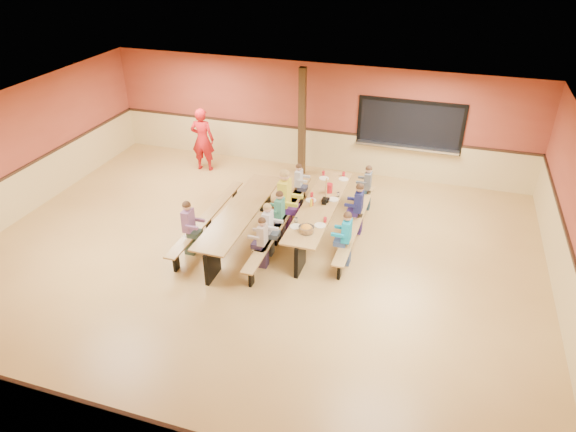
% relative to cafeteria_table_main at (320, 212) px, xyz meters
% --- Properties ---
extents(ground, '(12.00, 12.00, 0.00)m').
position_rel_cafeteria_table_main_xyz_m(ground, '(-1.07, -1.50, -0.53)').
color(ground, olive).
rests_on(ground, ground).
extents(room_envelope, '(12.04, 10.04, 3.02)m').
position_rel_cafeteria_table_main_xyz_m(room_envelope, '(-1.07, -1.50, 0.16)').
color(room_envelope, brown).
rests_on(room_envelope, ground).
extents(kitchen_pass_through, '(2.78, 0.28, 1.38)m').
position_rel_cafeteria_table_main_xyz_m(kitchen_pass_through, '(1.53, 3.46, 0.96)').
color(kitchen_pass_through, black).
rests_on(kitchen_pass_through, ground).
extents(structural_post, '(0.18, 0.18, 3.00)m').
position_rel_cafeteria_table_main_xyz_m(structural_post, '(-1.27, 2.90, 0.97)').
color(structural_post, '#322210').
rests_on(structural_post, ground).
extents(cafeteria_table_main, '(1.91, 3.70, 0.74)m').
position_rel_cafeteria_table_main_xyz_m(cafeteria_table_main, '(0.00, 0.00, 0.00)').
color(cafeteria_table_main, olive).
rests_on(cafeteria_table_main, ground).
extents(cafeteria_table_second, '(1.91, 3.70, 0.74)m').
position_rel_cafeteria_table_main_xyz_m(cafeteria_table_second, '(-1.60, -0.76, 0.00)').
color(cafeteria_table_second, olive).
rests_on(cafeteria_table_second, ground).
extents(seated_child_white_left, '(0.37, 0.30, 1.21)m').
position_rel_cafeteria_table_main_xyz_m(seated_child_white_left, '(-0.83, -1.17, 0.08)').
color(seated_child_white_left, silver).
rests_on(seated_child_white_left, ground).
extents(seated_adult_yellow, '(0.49, 0.40, 1.46)m').
position_rel_cafeteria_table_main_xyz_m(seated_adult_yellow, '(-0.83, -0.03, 0.20)').
color(seated_adult_yellow, gold).
rests_on(seated_adult_yellow, ground).
extents(seated_child_grey_left, '(0.33, 0.27, 1.12)m').
position_rel_cafeteria_table_main_xyz_m(seated_child_grey_left, '(-0.83, 1.10, 0.03)').
color(seated_child_grey_left, silver).
rests_on(seated_child_grey_left, ground).
extents(seated_child_teal_right, '(0.37, 0.30, 1.21)m').
position_rel_cafeteria_table_main_xyz_m(seated_child_teal_right, '(0.82, -1.02, 0.08)').
color(seated_child_teal_right, '#0E86AA').
rests_on(seated_child_teal_right, ground).
extents(seated_child_navy_right, '(0.38, 0.31, 1.22)m').
position_rel_cafeteria_table_main_xyz_m(seated_child_navy_right, '(0.82, 0.27, 0.09)').
color(seated_child_navy_right, '#181B4F').
rests_on(seated_child_navy_right, ground).
extents(seated_child_char_right, '(0.34, 0.28, 1.15)m').
position_rel_cafeteria_table_main_xyz_m(seated_child_char_right, '(0.82, 1.45, 0.05)').
color(seated_child_char_right, '#52575D').
rests_on(seated_child_char_right, ground).
extents(seated_child_purple_sec, '(0.38, 0.31, 1.24)m').
position_rel_cafeteria_table_main_xyz_m(seated_child_purple_sec, '(-2.43, -1.64, 0.09)').
color(seated_child_purple_sec, '#784C76').
rests_on(seated_child_purple_sec, ground).
extents(seated_child_green_sec, '(0.36, 0.29, 1.19)m').
position_rel_cafeteria_table_main_xyz_m(seated_child_green_sec, '(-0.78, -0.53, 0.07)').
color(seated_child_green_sec, '#358368').
rests_on(seated_child_green_sec, ground).
extents(seated_child_tan_sec, '(0.34, 0.28, 1.14)m').
position_rel_cafeteria_table_main_xyz_m(seated_child_tan_sec, '(-0.78, -1.64, 0.05)').
color(seated_child_tan_sec, '#A79587').
rests_on(seated_child_tan_sec, ground).
extents(standing_woman, '(0.71, 0.50, 1.82)m').
position_rel_cafeteria_table_main_xyz_m(standing_woman, '(-4.02, 2.36, 0.38)').
color(standing_woman, '#B01416').
rests_on(standing_woman, ground).
extents(punch_pitcher, '(0.16, 0.16, 0.22)m').
position_rel_cafeteria_table_main_xyz_m(punch_pitcher, '(0.06, 0.62, 0.32)').
color(punch_pitcher, '#B1171F').
rests_on(punch_pitcher, cafeteria_table_main).
extents(chip_bowl, '(0.32, 0.32, 0.15)m').
position_rel_cafeteria_table_main_xyz_m(chip_bowl, '(0.03, -1.22, 0.29)').
color(chip_bowl, orange).
rests_on(chip_bowl, cafeteria_table_main).
extents(napkin_dispenser, '(0.10, 0.14, 0.13)m').
position_rel_cafeteria_table_main_xyz_m(napkin_dispenser, '(0.09, 0.06, 0.28)').
color(napkin_dispenser, black).
rests_on(napkin_dispenser, cafeteria_table_main).
extents(condiment_mustard, '(0.06, 0.06, 0.17)m').
position_rel_cafeteria_table_main_xyz_m(condiment_mustard, '(-0.16, -0.15, 0.30)').
color(condiment_mustard, yellow).
rests_on(condiment_mustard, cafeteria_table_main).
extents(condiment_ketchup, '(0.06, 0.06, 0.17)m').
position_rel_cafeteria_table_main_xyz_m(condiment_ketchup, '(-0.15, -0.12, 0.30)').
color(condiment_ketchup, '#B2140F').
rests_on(condiment_ketchup, cafeteria_table_main).
extents(table_paddle, '(0.16, 0.16, 0.56)m').
position_rel_cafeteria_table_main_xyz_m(table_paddle, '(0.09, 0.19, 0.35)').
color(table_paddle, black).
rests_on(table_paddle, cafeteria_table_main).
extents(place_settings, '(0.65, 3.30, 0.11)m').
position_rel_cafeteria_table_main_xyz_m(place_settings, '(-0.00, 0.00, 0.27)').
color(place_settings, beige).
rests_on(place_settings, cafeteria_table_main).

